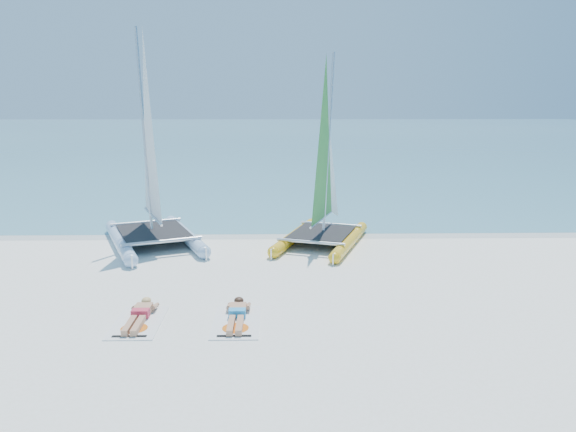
# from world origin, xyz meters

# --- Properties ---
(ground) EXTENTS (140.00, 140.00, 0.00)m
(ground) POSITION_xyz_m (0.00, 0.00, 0.00)
(ground) COLOR white
(ground) RESTS_ON ground
(sea) EXTENTS (140.00, 115.00, 0.01)m
(sea) POSITION_xyz_m (0.00, 63.00, 0.01)
(sea) COLOR #76BEC5
(sea) RESTS_ON ground
(wet_sand_strip) EXTENTS (140.00, 1.40, 0.01)m
(wet_sand_strip) POSITION_xyz_m (0.00, 5.50, 0.00)
(wet_sand_strip) COLOR silver
(wet_sand_strip) RESTS_ON ground
(catamaran_blue) EXTENTS (4.38, 5.91, 7.29)m
(catamaran_blue) POSITION_xyz_m (-3.68, 4.28, 2.18)
(catamaran_blue) COLOR #BBD5F6
(catamaran_blue) RESTS_ON ground
(catamaran_yellow) EXTENTS (3.69, 5.20, 6.44)m
(catamaran_yellow) POSITION_xyz_m (2.07, 4.54, 2.03)
(catamaran_yellow) COLOR yellow
(catamaran_yellow) RESTS_ON ground
(towel_a) EXTENTS (1.00, 1.85, 0.02)m
(towel_a) POSITION_xyz_m (-2.56, -2.48, 0.01)
(towel_a) COLOR white
(towel_a) RESTS_ON ground
(sunbather_a) EXTENTS (0.37, 1.73, 0.26)m
(sunbather_a) POSITION_xyz_m (-2.56, -2.29, 0.12)
(sunbather_a) COLOR tan
(sunbather_a) RESTS_ON towel_a
(towel_b) EXTENTS (1.00, 1.85, 0.02)m
(towel_b) POSITION_xyz_m (-0.45, -2.51, 0.01)
(towel_b) COLOR white
(towel_b) RESTS_ON ground
(sunbather_b) EXTENTS (0.37, 1.73, 0.26)m
(sunbather_b) POSITION_xyz_m (-0.45, -2.32, 0.12)
(sunbather_b) COLOR tan
(sunbather_b) RESTS_ON towel_b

